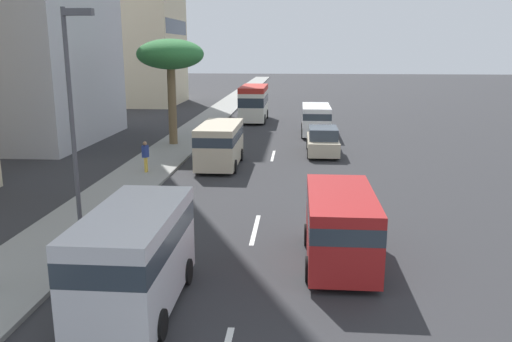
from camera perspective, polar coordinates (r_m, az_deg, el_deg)
ground_plane at (r=37.98m, az=2.35°, el=3.58°), size 198.00×198.00×0.00m
sidewalk_right at (r=38.79m, az=-7.44°, el=3.80°), size 162.00×3.11×0.15m
lane_stripe_mid at (r=18.99m, az=-0.09°, el=-6.43°), size 3.20×0.16×0.01m
lane_stripe_far at (r=31.81m, az=1.88°, el=1.68°), size 3.20×0.16×0.01m
van_lead at (r=28.77m, az=-3.99°, el=3.17°), size 5.14×2.20×2.38m
car_second at (r=32.48m, az=7.33°, el=3.25°), size 4.66×1.94×1.70m
van_third at (r=39.57m, az=6.61°, el=5.79°), size 5.11×2.18×2.24m
minibus_fourth at (r=47.00m, az=-0.24°, el=7.60°), size 6.40×2.34×3.16m
van_fifth at (r=15.98m, az=9.25°, el=-5.66°), size 4.64×2.11×2.22m
van_sixth at (r=13.40m, az=-13.18°, el=-8.78°), size 4.80×2.16×2.56m
pedestrian_mid_block at (r=27.45m, az=-12.04°, el=1.70°), size 0.38×0.32×1.61m
palm_tree at (r=34.99m, az=-9.38°, el=12.33°), size 4.36×4.36×6.89m
street_lamp at (r=16.82m, az=-19.36°, el=6.68°), size 0.24×0.97×7.46m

